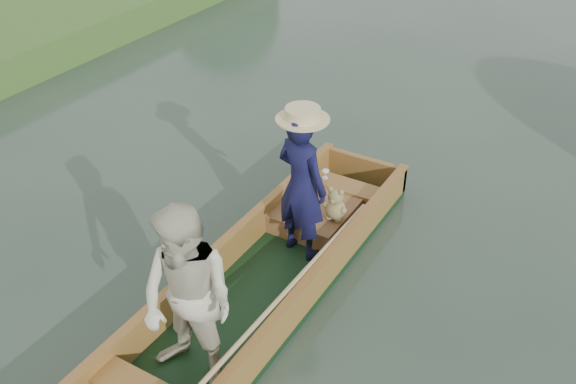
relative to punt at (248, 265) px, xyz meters
The scene contains 2 objects.
ground 0.64m from the punt, 103.47° to the left, with size 120.00×120.00×0.00m, color #283D30.
punt is the anchor object (origin of this frame).
Camera 1 is at (2.66, -3.90, 4.41)m, focal length 40.00 mm.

